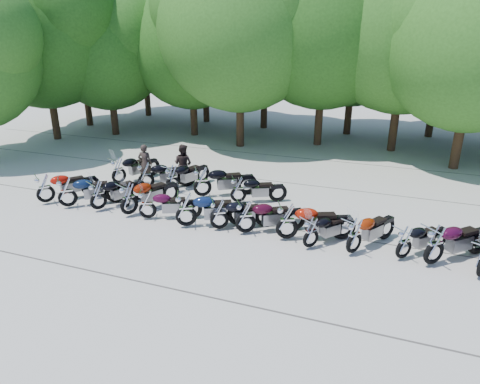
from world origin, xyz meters
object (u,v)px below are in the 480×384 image
(motorcycle_12, at_px, (435,244))
(motorcycle_14, at_px, (118,170))
(motorcycle_16, at_px, (172,178))
(motorcycle_17, at_px, (202,181))
(motorcycle_1, at_px, (67,191))
(motorcycle_15, at_px, (146,175))
(motorcycle_8, at_px, (287,220))
(motorcycle_18, at_px, (238,189))
(rider_0, at_px, (145,164))
(motorcycle_2, at_px, (98,194))
(motorcycle_5, at_px, (186,209))
(motorcycle_3, at_px, (129,198))
(motorcycle_10, at_px, (355,235))
(motorcycle_6, at_px, (219,213))
(motorcycle_7, at_px, (246,216))
(rider_1, at_px, (183,164))
(motorcycle_4, at_px, (147,204))
(motorcycle_9, at_px, (311,232))
(motorcycle_11, at_px, (405,242))
(motorcycle_0, at_px, (45,188))

(motorcycle_12, bearing_deg, motorcycle_14, 33.32)
(motorcycle_16, relative_size, motorcycle_17, 0.94)
(motorcycle_1, xyz_separation_m, motorcycle_12, (12.56, 0.14, 0.02))
(motorcycle_15, bearing_deg, motorcycle_1, 112.16)
(motorcycle_1, xyz_separation_m, motorcycle_16, (2.90, 2.73, -0.01))
(motorcycle_8, relative_size, motorcycle_17, 0.98)
(motorcycle_18, height_order, rider_0, rider_0)
(motorcycle_12, distance_m, motorcycle_17, 8.68)
(motorcycle_2, height_order, motorcycle_5, motorcycle_5)
(motorcycle_2, height_order, motorcycle_15, motorcycle_15)
(motorcycle_3, height_order, motorcycle_18, motorcycle_3)
(motorcycle_10, distance_m, motorcycle_12, 2.17)
(motorcycle_6, height_order, motorcycle_8, motorcycle_8)
(motorcycle_7, xyz_separation_m, rider_1, (-4.17, 3.73, 0.22))
(motorcycle_3, xyz_separation_m, motorcycle_4, (0.79, -0.06, -0.09))
(motorcycle_16, bearing_deg, motorcycle_18, -161.40)
(motorcycle_1, xyz_separation_m, motorcycle_5, (4.92, -0.01, 0.03))
(motorcycle_1, xyz_separation_m, motorcycle_9, (9.12, -0.03, -0.10))
(motorcycle_10, bearing_deg, motorcycle_17, 8.03)
(motorcycle_7, distance_m, motorcycle_12, 5.61)
(motorcycle_2, distance_m, motorcycle_3, 1.33)
(motorcycle_7, xyz_separation_m, motorcycle_10, (3.43, -0.16, -0.01))
(motorcycle_2, bearing_deg, motorcycle_5, -155.65)
(motorcycle_11, distance_m, motorcycle_16, 9.22)
(motorcycle_2, xyz_separation_m, motorcycle_11, (10.54, 0.03, -0.06))
(motorcycle_8, xyz_separation_m, motorcycle_14, (-8.08, 2.62, -0.03))
(motorcycle_1, distance_m, rider_0, 3.70)
(motorcycle_9, bearing_deg, motorcycle_10, -138.55)
(rider_0, bearing_deg, motorcycle_15, 112.86)
(motorcycle_8, xyz_separation_m, motorcycle_18, (-2.51, 2.37, -0.09))
(motorcycle_12, height_order, motorcycle_14, motorcycle_12)
(motorcycle_6, height_order, motorcycle_7, motorcycle_7)
(motorcycle_10, xyz_separation_m, motorcycle_14, (-10.15, 2.81, 0.03))
(rider_0, bearing_deg, motorcycle_7, 140.79)
(rider_1, bearing_deg, motorcycle_2, 72.80)
(motorcycle_4, relative_size, motorcycle_12, 0.87)
(motorcycle_3, height_order, motorcycle_8, motorcycle_8)
(motorcycle_2, distance_m, motorcycle_18, 5.18)
(motorcycle_6, bearing_deg, motorcycle_5, 68.74)
(motorcycle_10, relative_size, rider_1, 1.30)
(motorcycle_0, relative_size, motorcycle_9, 1.15)
(motorcycle_1, xyz_separation_m, motorcycle_18, (5.80, 2.62, -0.07))
(motorcycle_2, relative_size, motorcycle_14, 0.96)
(motorcycle_2, relative_size, motorcycle_6, 1.04)
(motorcycle_16, bearing_deg, motorcycle_9, 176.77)
(motorcycle_0, xyz_separation_m, motorcycle_15, (2.77, 2.64, 0.00))
(motorcycle_1, distance_m, rider_1, 4.83)
(motorcycle_12, bearing_deg, motorcycle_16, 30.80)
(motorcycle_1, distance_m, motorcycle_8, 8.32)
(motorcycle_3, xyz_separation_m, motorcycle_8, (5.75, 0.07, 0.00))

